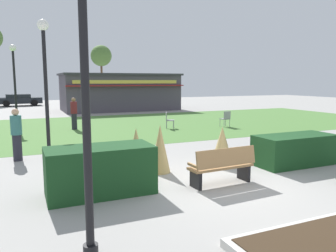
{
  "coord_description": "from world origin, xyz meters",
  "views": [
    {
      "loc": [
        -4.56,
        -6.59,
        2.56
      ],
      "look_at": [
        -0.05,
        3.57,
        1.04
      ],
      "focal_mm": 35.25,
      "sensor_mm": 36.0,
      "label": 1
    }
  ],
  "objects": [
    {
      "name": "hedge_right",
      "position": [
        3.04,
        0.91,
        0.46
      ],
      "size": [
        2.55,
        1.1,
        0.92
      ],
      "primitive_type": "cube",
      "color": "#19421E",
      "rests_on": "ground_plane"
    },
    {
      "name": "ornamental_grass_behind_right",
      "position": [
        0.87,
        1.62,
        0.6
      ],
      "size": [
        0.73,
        0.73,
        1.21
      ],
      "primitive_type": "cone",
      "color": "tan",
      "rests_on": "ground_plane"
    },
    {
      "name": "ground_plane",
      "position": [
        0.0,
        0.0,
        0.0
      ],
      "size": [
        80.0,
        80.0,
        0.0
      ],
      "primitive_type": "plane",
      "color": "#999691"
    },
    {
      "name": "lamppost_mid",
      "position": [
        -3.81,
        4.92,
        2.82
      ],
      "size": [
        0.36,
        0.36,
        4.51
      ],
      "color": "black",
      "rests_on": "ground_plane"
    },
    {
      "name": "hedge_left",
      "position": [
        -3.01,
        0.68,
        0.55
      ],
      "size": [
        2.38,
        1.1,
        1.1
      ],
      "primitive_type": "cube",
      "color": "#19421E",
      "rests_on": "ground_plane"
    },
    {
      "name": "ornamental_grass_behind_far",
      "position": [
        -1.09,
        1.77,
        0.68
      ],
      "size": [
        0.57,
        0.57,
        1.36
      ],
      "primitive_type": "cone",
      "color": "tan",
      "rests_on": "ground_plane"
    },
    {
      "name": "cafe_chair_west",
      "position": [
        5.8,
        8.78,
        0.53
      ],
      "size": [
        0.47,
        0.47,
        0.89
      ],
      "color": "gray",
      "rests_on": "ground_plane"
    },
    {
      "name": "food_kiosk",
      "position": [
        3.41,
        21.86,
        1.6
      ],
      "size": [
        10.02,
        5.36,
        3.18
      ],
      "color": "#47424C",
      "rests_on": "ground_plane"
    },
    {
      "name": "ornamental_grass_behind_left",
      "position": [
        -1.82,
        1.68,
        0.66
      ],
      "size": [
        0.65,
        0.65,
        1.32
      ],
      "primitive_type": "cone",
      "color": "tan",
      "rests_on": "ground_plane"
    },
    {
      "name": "person_standing",
      "position": [
        -2.07,
        11.27,
        0.86
      ],
      "size": [
        0.34,
        0.34,
        1.69
      ],
      "rotation": [
        0.0,
        0.0,
        0.85
      ],
      "color": "#23232D",
      "rests_on": "ground_plane"
    },
    {
      "name": "cafe_chair_east",
      "position": [
        2.63,
        9.54,
        0.53
      ],
      "size": [
        0.57,
        0.57,
        0.89
      ],
      "color": "gray",
      "rests_on": "ground_plane"
    },
    {
      "name": "lawn_patch",
      "position": [
        0.0,
        11.57,
        0.0
      ],
      "size": [
        36.0,
        12.0,
        0.01
      ],
      "primitive_type": "cube",
      "color": "#4C7A38",
      "rests_on": "ground_plane"
    },
    {
      "name": "parked_car_west_slot",
      "position": [
        -4.76,
        30.75,
        0.64
      ],
      "size": [
        4.31,
        2.28,
        1.2
      ],
      "color": "black",
      "rests_on": "ground_plane"
    },
    {
      "name": "person_strolling",
      "position": [
        -4.77,
        4.92,
        0.86
      ],
      "size": [
        0.34,
        0.34,
        1.69
      ],
      "rotation": [
        0.0,
        0.0,
        4.19
      ],
      "color": "#23232D",
      "rests_on": "ground_plane"
    },
    {
      "name": "lamppost_far",
      "position": [
        -4.85,
        13.4,
        2.82
      ],
      "size": [
        0.36,
        0.36,
        4.51
      ],
      "color": "black",
      "rests_on": "ground_plane"
    },
    {
      "name": "park_bench",
      "position": [
        -0.11,
        0.1,
        0.48
      ],
      "size": [
        1.73,
        0.61,
        0.95
      ],
      "color": "#9E7547",
      "rests_on": "ground_plane"
    },
    {
      "name": "lamppost_near",
      "position": [
        -3.76,
        -2.0,
        2.82
      ],
      "size": [
        0.36,
        0.36,
        4.51
      ],
      "color": "black",
      "rests_on": "ground_plane"
    },
    {
      "name": "ornamental_grass_behind_center",
      "position": [
        -1.84,
        1.47,
        0.52
      ],
      "size": [
        0.78,
        0.78,
        1.04
      ],
      "primitive_type": "cone",
      "color": "tan",
      "rests_on": "ground_plane"
    },
    {
      "name": "tree_right_bg",
      "position": [
        5.57,
        38.4,
        5.86
      ],
      "size": [
        2.8,
        2.8,
        7.32
      ],
      "color": "brown",
      "rests_on": "ground_plane"
    }
  ]
}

